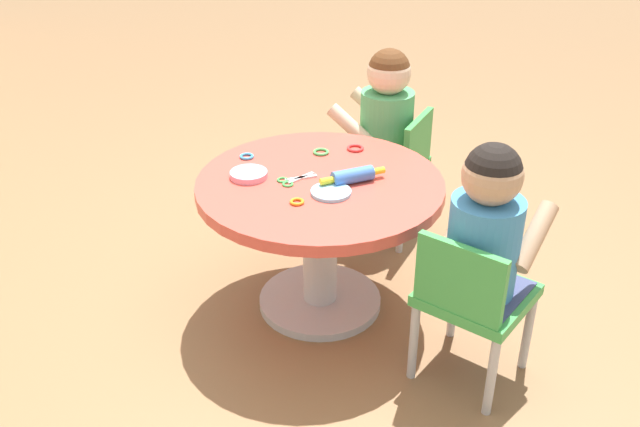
{
  "coord_description": "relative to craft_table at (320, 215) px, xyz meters",
  "views": [
    {
      "loc": [
        -2.1,
        -0.03,
        1.55
      ],
      "look_at": [
        0.0,
        0.0,
        0.38
      ],
      "focal_mm": 39.9,
      "sensor_mm": 36.0,
      "label": 1
    }
  ],
  "objects": [
    {
      "name": "cookie_cutter_0",
      "position": [
        0.25,
        -0.12,
        0.14
      ],
      "size": [
        0.06,
        0.06,
        0.01
      ],
      "primitive_type": "torus",
      "color": "red",
      "rests_on": "craft_table"
    },
    {
      "name": "playdough_blob_0",
      "position": [
        0.02,
        0.24,
        0.14
      ],
      "size": [
        0.13,
        0.13,
        0.02
      ],
      "primitive_type": "cylinder",
      "color": "pink",
      "rests_on": "craft_table"
    },
    {
      "name": "cookie_cutter_1",
      "position": [
        -0.16,
        0.07,
        0.14
      ],
      "size": [
        0.05,
        0.05,
        0.01
      ],
      "primitive_type": "torus",
      "color": "orange",
      "rests_on": "craft_table"
    },
    {
      "name": "rolling_pin",
      "position": [
        -0.01,
        -0.11,
        0.16
      ],
      "size": [
        0.11,
        0.22,
        0.05
      ],
      "color": "#3F72CC",
      "rests_on": "craft_table"
    },
    {
      "name": "seated_child_right",
      "position": [
        0.54,
        -0.25,
        0.16
      ],
      "size": [
        0.39,
        0.43,
        0.51
      ],
      "color": "#3F4772",
      "rests_on": "ground"
    },
    {
      "name": "playdough_blob_1",
      "position": [
        -0.09,
        -0.04,
        0.14
      ],
      "size": [
        0.13,
        0.13,
        0.01
      ],
      "primitive_type": "cylinder",
      "color": "#8CCCF2",
      "rests_on": "craft_table"
    },
    {
      "name": "child_chair_right",
      "position": [
        0.52,
        -0.29,
        -0.07
      ],
      "size": [
        0.4,
        0.4,
        0.54
      ],
      "color": "#B7B7BC",
      "rests_on": "ground"
    },
    {
      "name": "seated_child_left",
      "position": [
        -0.35,
        -0.48,
        0.16
      ],
      "size": [
        0.44,
        0.42,
        0.51
      ],
      "color": "#3F4772",
      "rests_on": "ground"
    },
    {
      "name": "child_chair_left",
      "position": [
        -0.38,
        -0.46,
        -0.07
      ],
      "size": [
        0.42,
        0.42,
        0.54
      ],
      "color": "#B7B7BC",
      "rests_on": "ground"
    },
    {
      "name": "cookie_cutter_3",
      "position": [
        0.18,
        0.26,
        0.14
      ],
      "size": [
        0.05,
        0.05,
        0.01
      ],
      "primitive_type": "torus",
      "color": "#3F99D8",
      "rests_on": "craft_table"
    },
    {
      "name": "craft_scissors",
      "position": [
        -0.01,
        0.09,
        0.13
      ],
      "size": [
        0.12,
        0.14,
        0.01
      ],
      "color": "silver",
      "rests_on": "craft_table"
    },
    {
      "name": "craft_table",
      "position": [
        0.0,
        0.0,
        0.0
      ],
      "size": [
        0.82,
        0.82,
        0.5
      ],
      "color": "silver",
      "rests_on": "ground"
    },
    {
      "name": "cookie_cutter_2",
      "position": [
        0.22,
        0.0,
        0.14
      ],
      "size": [
        0.06,
        0.06,
        0.01
      ],
      "primitive_type": "torus",
      "color": "#4CB259",
      "rests_on": "craft_table"
    },
    {
      "name": "ground_plane",
      "position": [
        0.0,
        0.0,
        -0.37
      ],
      "size": [
        10.0,
        10.0,
        0.0
      ],
      "primitive_type": "plane",
      "color": "olive"
    }
  ]
}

